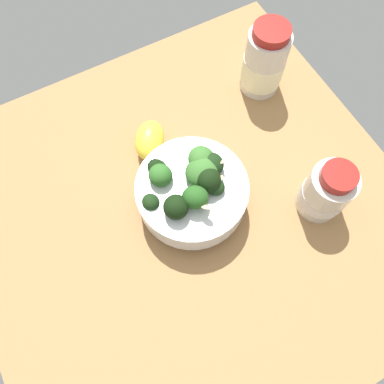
% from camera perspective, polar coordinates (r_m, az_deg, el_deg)
% --- Properties ---
extents(ground_plane, '(0.69, 0.69, 0.05)m').
position_cam_1_polar(ground_plane, '(0.63, -0.23, -3.29)').
color(ground_plane, '#996D42').
extents(bowl_of_broccoli, '(0.17, 0.17, 0.11)m').
position_cam_1_polar(bowl_of_broccoli, '(0.57, 0.01, 0.35)').
color(bowl_of_broccoli, white).
rests_on(bowl_of_broccoli, ground_plane).
extents(lemon_wedge, '(0.09, 0.08, 0.05)m').
position_cam_1_polar(lemon_wedge, '(0.64, -6.49, 7.89)').
color(lemon_wedge, yellow).
rests_on(lemon_wedge, ground_plane).
extents(bottle_tall, '(0.07, 0.07, 0.13)m').
position_cam_1_polar(bottle_tall, '(0.70, 10.95, 18.84)').
color(bottle_tall, beige).
rests_on(bottle_tall, ground_plane).
extents(bottle_short, '(0.07, 0.07, 0.11)m').
position_cam_1_polar(bottle_short, '(0.60, 19.79, 0.05)').
color(bottle_short, beige).
rests_on(bottle_short, ground_plane).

